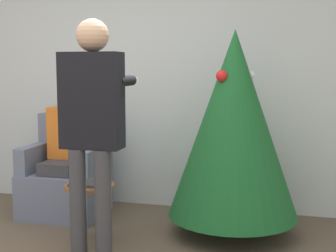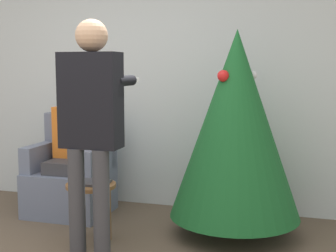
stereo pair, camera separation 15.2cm
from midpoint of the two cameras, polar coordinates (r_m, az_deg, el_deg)
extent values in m
cube|color=silver|center=(4.85, -2.29, 6.22)|extent=(8.00, 0.06, 2.70)
cylinder|color=brown|center=(4.14, 9.11, -11.86)|extent=(0.10, 0.10, 0.17)
cone|color=#195B28|center=(3.95, 9.36, 0.19)|extent=(1.10, 1.10, 1.57)
sphere|color=#2856B2|center=(4.16, 6.94, 0.93)|extent=(0.09, 0.09, 0.09)
sphere|color=white|center=(3.97, 11.40, 6.11)|extent=(0.07, 0.07, 0.07)
sphere|color=white|center=(4.22, 14.21, -4.54)|extent=(0.08, 0.08, 0.08)
sphere|color=red|center=(3.82, 7.89, 6.07)|extent=(0.10, 0.10, 0.10)
sphere|color=gold|center=(4.29, 12.74, -3.33)|extent=(0.09, 0.09, 0.09)
cube|color=slate|center=(4.71, -10.95, -7.94)|extent=(0.74, 0.64, 0.43)
cube|color=slate|center=(4.83, -9.72, -1.68)|extent=(0.74, 0.14, 0.54)
cube|color=slate|center=(4.78, -14.38, -3.63)|extent=(0.12, 0.58, 0.25)
cube|color=slate|center=(4.50, -7.52, -4.15)|extent=(0.12, 0.58, 0.25)
cylinder|color=#38383D|center=(4.59, -13.24, -8.41)|extent=(0.11, 0.11, 0.43)
cylinder|color=#38383D|center=(4.49, -11.00, -8.68)|extent=(0.11, 0.11, 0.43)
cube|color=#38383D|center=(4.60, -11.32, -4.81)|extent=(0.32, 0.40, 0.12)
cube|color=orange|center=(4.68, -10.56, -0.73)|extent=(0.36, 0.20, 0.50)
sphere|color=tan|center=(4.64, -10.66, 3.55)|extent=(0.20, 0.20, 0.20)
cylinder|color=#38383D|center=(3.48, -9.79, -9.68)|extent=(0.12, 0.12, 0.86)
cylinder|color=#38383D|center=(3.40, -6.82, -10.03)|extent=(0.12, 0.12, 0.86)
cube|color=black|center=(3.35, -8.13, 3.10)|extent=(0.43, 0.20, 0.68)
sphere|color=tan|center=(3.38, -8.01, 10.87)|extent=(0.23, 0.23, 0.23)
cylinder|color=black|center=(3.59, -9.55, 5.51)|extent=(0.08, 0.30, 0.08)
cylinder|color=black|center=(3.45, -4.07, 5.53)|extent=(0.08, 0.30, 0.08)
cube|color=white|center=(3.62, -3.00, 5.61)|extent=(0.04, 0.14, 0.04)
cylinder|color=brown|center=(3.88, -8.27, -7.19)|extent=(0.41, 0.41, 0.03)
cylinder|color=brown|center=(3.82, -9.12, -11.23)|extent=(0.04, 0.04, 0.46)
cylinder|color=brown|center=(3.96, -6.11, -10.52)|extent=(0.04, 0.04, 0.46)
cylinder|color=brown|center=(4.06, -9.39, -10.14)|extent=(0.04, 0.04, 0.46)
cube|color=#38383D|center=(3.87, -8.28, -6.83)|extent=(0.29, 0.22, 0.02)
camera|label=1|loc=(0.08, -88.79, 0.15)|focal=50.00mm
camera|label=2|loc=(0.08, 91.21, -0.15)|focal=50.00mm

